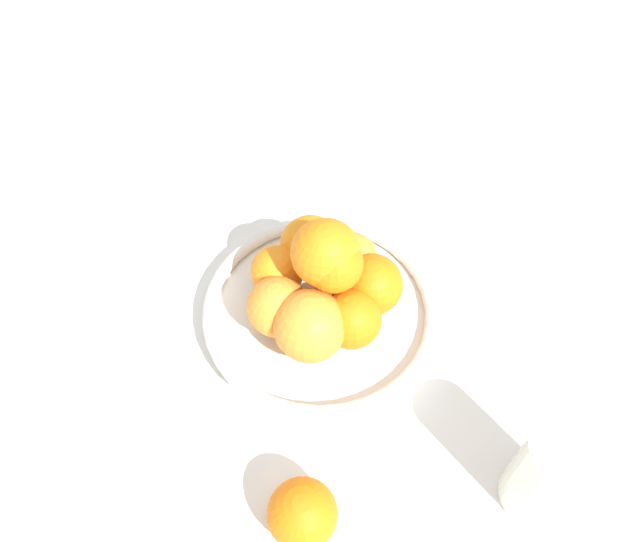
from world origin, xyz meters
TOP-DOWN VIEW (x-y plane):
  - ground_plane at (0.00, 0.00)m, footprint 4.00×4.00m
  - fruit_bowl at (0.00, 0.00)m, footprint 0.29×0.29m
  - orange_pile at (0.00, -0.00)m, footprint 0.19×0.19m
  - stray_orange at (-0.11, -0.22)m, footprint 0.07×0.07m
  - drinking_glass at (0.12, -0.28)m, footprint 0.07×0.07m

SIDE VIEW (x-z plane):
  - ground_plane at x=0.00m, z-range 0.00..0.00m
  - fruit_bowl at x=0.00m, z-range 0.00..0.04m
  - stray_orange at x=-0.11m, z-range 0.00..0.07m
  - drinking_glass at x=0.12m, z-range 0.00..0.12m
  - orange_pile at x=0.00m, z-range 0.02..0.15m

